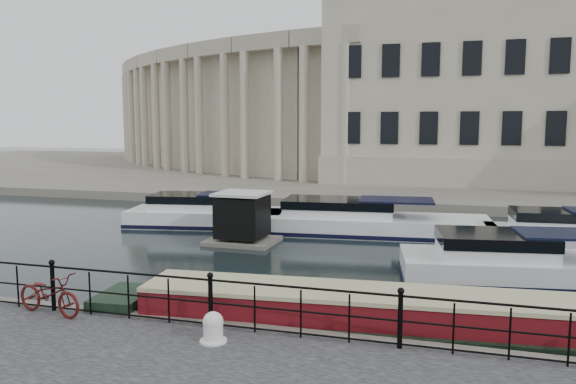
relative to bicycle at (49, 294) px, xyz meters
The scene contains 9 objects.
ground_plane 4.75m from the bicycle, 32.91° to the left, with size 160.00×160.00×0.00m, color black.
far_bank 41.71m from the bicycle, 84.64° to the left, with size 120.00×42.00×0.55m, color #6B665B.
railing 3.90m from the bicycle, ahead, with size 24.14×0.14×1.22m.
civic_building 37.82m from the bicycle, 85.55° to the left, with size 53.55×31.84×16.85m.
bicycle is the anchor object (origin of this frame).
mooring_bollard 4.29m from the bicycle, ahead, with size 0.55×0.55×0.62m.
narrowboat 7.87m from the bicycle, 13.10° to the left, with size 14.49×3.03×1.53m.
harbour_hut 10.86m from the bicycle, 86.71° to the left, with size 2.81×2.37×2.17m.
cabin_cruisers 13.89m from the bicycle, 64.09° to the left, with size 22.92×10.15×1.99m.
Camera 1 is at (4.82, -12.96, 4.94)m, focal length 35.00 mm.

